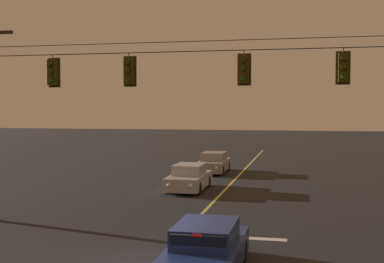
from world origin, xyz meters
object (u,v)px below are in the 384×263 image
traffic_light_left_inner (129,71)px  car_waiting_near_lane (207,250)px  car_oncoming_lead (189,178)px  car_oncoming_trailing (214,163)px  traffic_light_right_inner (343,67)px  traffic_light_centre (244,69)px  traffic_light_leftmost (52,72)px

traffic_light_left_inner → car_waiting_near_lane: traffic_light_left_inner is taller
car_waiting_near_lane → car_oncoming_lead: 13.91m
car_waiting_near_lane → car_oncoming_trailing: 21.38m
car_waiting_near_lane → traffic_light_right_inner: bearing=50.4°
traffic_light_centre → car_oncoming_lead: (-3.95, 8.92, -5.10)m
traffic_light_leftmost → car_oncoming_lead: (3.27, 8.92, -5.10)m
car_oncoming_trailing → traffic_light_left_inner: bearing=-90.9°
traffic_light_left_inner → traffic_light_centre: same height
traffic_light_left_inner → car_oncoming_trailing: size_ratio=0.28×
traffic_light_right_inner → car_waiting_near_lane: 7.80m
traffic_light_left_inner → traffic_light_right_inner: same height
traffic_light_right_inner → car_waiting_near_lane: size_ratio=0.28×
traffic_light_left_inner → car_oncoming_trailing: traffic_light_left_inner is taller
car_waiting_near_lane → car_oncoming_trailing: size_ratio=0.98×
car_oncoming_trailing → car_waiting_near_lane: bearing=-80.6°
traffic_light_leftmost → traffic_light_right_inner: size_ratio=1.00×
traffic_light_centre → car_oncoming_lead: bearing=113.9°
traffic_light_left_inner → car_oncoming_trailing: (0.26, 16.55, -5.10)m
traffic_light_right_inner → traffic_light_left_inner: bearing=180.0°
traffic_light_right_inner → car_waiting_near_lane: bearing=-129.6°
car_oncoming_trailing → traffic_light_centre: bearing=-76.6°
traffic_light_centre → car_waiting_near_lane: traffic_light_centre is taller
traffic_light_leftmost → traffic_light_left_inner: same height
traffic_light_leftmost → traffic_light_right_inner: same height
traffic_light_left_inner → car_oncoming_lead: bearing=88.5°
traffic_light_leftmost → car_waiting_near_lane: traffic_light_leftmost is taller
car_oncoming_lead → car_oncoming_trailing: (0.02, 7.63, 0.00)m
traffic_light_centre → traffic_light_right_inner: bearing=0.0°
traffic_light_centre → car_oncoming_trailing: bearing=103.4°
traffic_light_right_inner → car_oncoming_trailing: traffic_light_right_inner is taller
traffic_light_left_inner → traffic_light_right_inner: bearing=0.0°
traffic_light_leftmost → car_oncoming_lead: bearing=69.9°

